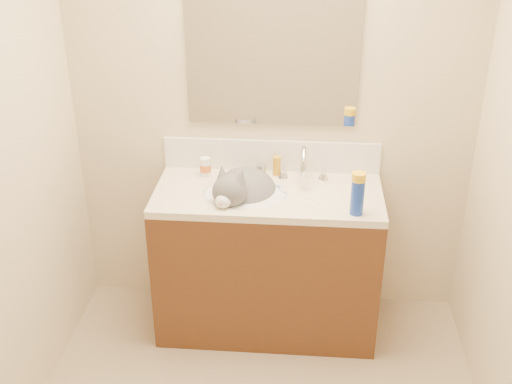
% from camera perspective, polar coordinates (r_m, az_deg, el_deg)
% --- Properties ---
extents(room_shell, '(2.24, 2.54, 2.52)m').
position_cam_1_polar(room_shell, '(2.22, -0.42, 2.98)').
color(room_shell, beige).
rests_on(room_shell, ground).
extents(vanity_cabinet, '(1.20, 0.55, 0.82)m').
position_cam_1_polar(vanity_cabinet, '(3.60, 1.02, -6.34)').
color(vanity_cabinet, '#4D2A14').
rests_on(vanity_cabinet, ground).
extents(counter_slab, '(1.20, 0.55, 0.04)m').
position_cam_1_polar(counter_slab, '(3.38, 1.08, -0.25)').
color(counter_slab, beige).
rests_on(counter_slab, vanity_cabinet).
extents(basin, '(0.45, 0.36, 0.14)m').
position_cam_1_polar(basin, '(3.38, -0.99, -1.16)').
color(basin, white).
rests_on(basin, vanity_cabinet).
extents(faucet, '(0.28, 0.20, 0.21)m').
position_cam_1_polar(faucet, '(3.45, 4.24, 2.24)').
color(faucet, silver).
rests_on(faucet, counter_slab).
extents(cat, '(0.45, 0.52, 0.35)m').
position_cam_1_polar(cat, '(3.38, -1.22, -0.08)').
color(cat, '#545255').
rests_on(cat, basin).
extents(backsplash, '(1.20, 0.02, 0.18)m').
position_cam_1_polar(backsplash, '(3.57, 1.38, 3.26)').
color(backsplash, silver).
rests_on(backsplash, counter_slab).
extents(mirror, '(0.90, 0.02, 0.80)m').
position_cam_1_polar(mirror, '(3.37, 1.49, 12.46)').
color(mirror, white).
rests_on(mirror, room_shell).
extents(pill_bottle, '(0.07, 0.07, 0.10)m').
position_cam_1_polar(pill_bottle, '(3.53, -4.52, 2.25)').
color(pill_bottle, white).
rests_on(pill_bottle, counter_slab).
extents(pill_label, '(0.08, 0.08, 0.04)m').
position_cam_1_polar(pill_label, '(3.54, -4.52, 2.16)').
color(pill_label, '#CA6121').
rests_on(pill_label, pill_bottle).
extents(silver_jar, '(0.06, 0.06, 0.06)m').
position_cam_1_polar(silver_jar, '(3.54, 0.46, 2.01)').
color(silver_jar, '#B7B7BC').
rests_on(silver_jar, counter_slab).
extents(amber_bottle, '(0.05, 0.05, 0.11)m').
position_cam_1_polar(amber_bottle, '(3.53, 1.85, 2.33)').
color(amber_bottle, '#C78D17').
rests_on(amber_bottle, counter_slab).
extents(toothbrush, '(0.08, 0.12, 0.01)m').
position_cam_1_polar(toothbrush, '(3.40, 2.09, 0.41)').
color(toothbrush, white).
rests_on(toothbrush, counter_slab).
extents(toothbrush_head, '(0.03, 0.03, 0.01)m').
position_cam_1_polar(toothbrush_head, '(3.40, 2.09, 0.45)').
color(toothbrush_head, '#6EA0EA').
rests_on(toothbrush_head, counter_slab).
extents(spray_can, '(0.09, 0.09, 0.18)m').
position_cam_1_polar(spray_can, '(3.15, 8.99, -0.48)').
color(spray_can, '#1939B0').
rests_on(spray_can, counter_slab).
extents(spray_cap, '(0.09, 0.09, 0.04)m').
position_cam_1_polar(spray_cap, '(3.10, 9.14, 1.34)').
color(spray_cap, yellow).
rests_on(spray_cap, spray_can).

